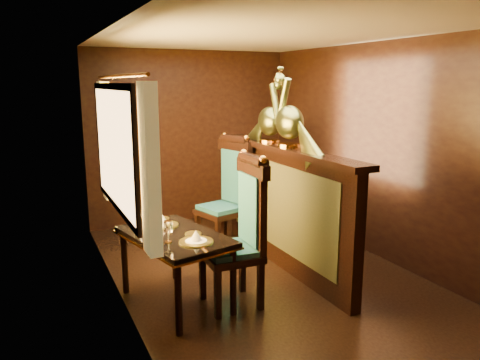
{
  "coord_description": "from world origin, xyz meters",
  "views": [
    {
      "loc": [
        -2.24,
        -4.04,
        2.04
      ],
      "look_at": [
        -0.16,
        0.4,
        1.01
      ],
      "focal_mm": 35.0,
      "sensor_mm": 36.0,
      "label": 1
    }
  ],
  "objects_px": {
    "chair_right": "(229,189)",
    "chair_left": "(244,226)",
    "peacock_right": "(270,108)",
    "peacock_left": "(290,107)",
    "dining_table": "(175,241)"
  },
  "relations": [
    {
      "from": "chair_left",
      "to": "peacock_left",
      "type": "relative_size",
      "value": 1.68
    },
    {
      "from": "peacock_left",
      "to": "chair_right",
      "type": "bearing_deg",
      "value": 108.99
    },
    {
      "from": "chair_left",
      "to": "peacock_left",
      "type": "bearing_deg",
      "value": 36.39
    },
    {
      "from": "chair_right",
      "to": "peacock_right",
      "type": "distance_m",
      "value": 1.14
    },
    {
      "from": "peacock_left",
      "to": "peacock_right",
      "type": "xyz_separation_m",
      "value": [
        0.0,
        0.43,
        -0.03
      ]
    },
    {
      "from": "dining_table",
      "to": "peacock_right",
      "type": "bearing_deg",
      "value": 14.85
    },
    {
      "from": "chair_right",
      "to": "peacock_right",
      "type": "xyz_separation_m",
      "value": [
        0.31,
        -0.45,
        1.01
      ]
    },
    {
      "from": "chair_left",
      "to": "peacock_right",
      "type": "distance_m",
      "value": 1.61
    },
    {
      "from": "chair_left",
      "to": "chair_right",
      "type": "distance_m",
      "value": 1.51
    },
    {
      "from": "peacock_left",
      "to": "peacock_right",
      "type": "distance_m",
      "value": 0.43
    },
    {
      "from": "dining_table",
      "to": "peacock_left",
      "type": "relative_size",
      "value": 1.51
    },
    {
      "from": "dining_table",
      "to": "peacock_left",
      "type": "height_order",
      "value": "peacock_left"
    },
    {
      "from": "chair_right",
      "to": "chair_left",
      "type": "bearing_deg",
      "value": -123.81
    },
    {
      "from": "dining_table",
      "to": "chair_right",
      "type": "height_order",
      "value": "chair_right"
    },
    {
      "from": "chair_left",
      "to": "chair_right",
      "type": "xyz_separation_m",
      "value": [
        0.48,
        1.43,
        0.0
      ]
    }
  ]
}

